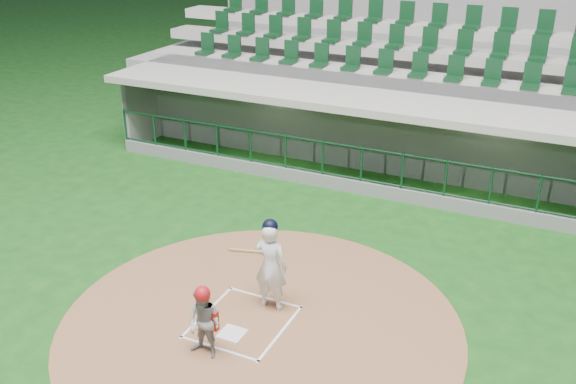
# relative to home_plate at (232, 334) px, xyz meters

# --- Properties ---
(ground) EXTENTS (120.00, 120.00, 0.00)m
(ground) POSITION_rel_home_plate_xyz_m (0.00, 0.70, -0.02)
(ground) COLOR #134413
(ground) RESTS_ON ground
(dirt_circle) EXTENTS (7.20, 7.20, 0.01)m
(dirt_circle) POSITION_rel_home_plate_xyz_m (0.30, 0.50, -0.02)
(dirt_circle) COLOR brown
(dirt_circle) RESTS_ON ground
(home_plate) EXTENTS (0.43, 0.43, 0.02)m
(home_plate) POSITION_rel_home_plate_xyz_m (0.00, 0.00, 0.00)
(home_plate) COLOR silver
(home_plate) RESTS_ON dirt_circle
(batter_box_chalk) EXTENTS (1.55, 1.80, 0.01)m
(batter_box_chalk) POSITION_rel_home_plate_xyz_m (0.00, 0.40, -0.00)
(batter_box_chalk) COLOR white
(batter_box_chalk) RESTS_ON ground
(dugout_structure) EXTENTS (16.40, 3.70, 3.00)m
(dugout_structure) POSITION_rel_home_plate_xyz_m (0.04, 8.53, 0.93)
(dugout_structure) COLOR slate
(dugout_structure) RESTS_ON ground
(seating_deck) EXTENTS (17.00, 6.72, 5.15)m
(seating_deck) POSITION_rel_home_plate_xyz_m (0.00, 11.61, 1.40)
(seating_deck) COLOR gray
(seating_deck) RESTS_ON ground
(batter) EXTENTS (0.86, 0.86, 1.81)m
(batter) POSITION_rel_home_plate_xyz_m (0.23, 1.05, 0.89)
(batter) COLOR white
(batter) RESTS_ON dirt_circle
(catcher) EXTENTS (0.64, 0.52, 1.32)m
(catcher) POSITION_rel_home_plate_xyz_m (-0.11, -0.66, 0.64)
(catcher) COLOR gray
(catcher) RESTS_ON dirt_circle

